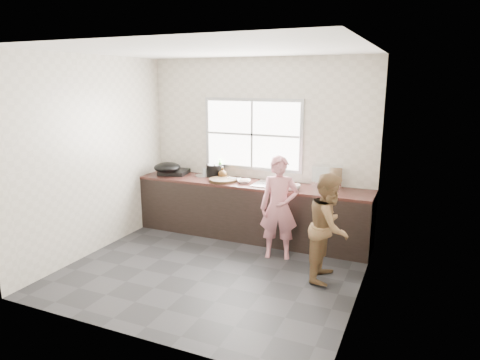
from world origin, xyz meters
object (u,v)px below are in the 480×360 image
at_px(bottle_brown_short, 223,173).
at_px(black_pot, 215,170).
at_px(glass_jar, 205,172).
at_px(bottle_green, 220,168).
at_px(person_side, 329,227).
at_px(bowl_mince, 244,181).
at_px(dish_rack, 328,176).
at_px(pot_lid_right, 203,176).
at_px(bottle_brown_tall, 214,171).
at_px(pot_lid_left, 171,174).
at_px(cutting_board, 223,180).
at_px(bowl_crabs, 292,188).
at_px(bowl_held, 295,186).
at_px(woman, 279,211).
at_px(burner, 174,172).
at_px(plate_food, 220,176).
at_px(wok, 167,167).

bearing_deg(bottle_brown_short, black_pot, 153.62).
bearing_deg(glass_jar, bottle_green, 0.00).
bearing_deg(person_side, bowl_mince, 58.69).
distance_m(dish_rack, pot_lid_right, 1.99).
height_order(bottle_brown_tall, pot_lid_left, bottle_brown_tall).
xyz_separation_m(glass_jar, pot_lid_right, (0.03, -0.10, -0.04)).
xyz_separation_m(cutting_board, pot_lid_right, (-0.46, 0.21, -0.01)).
bearing_deg(dish_rack, bowl_crabs, -143.60).
height_order(bowl_held, pot_lid_right, bowl_held).
bearing_deg(woman, burner, 146.91).
height_order(bowl_held, black_pot, black_pot).
height_order(bottle_brown_short, burner, bottle_brown_short).
relative_size(glass_jar, pot_lid_left, 0.41).
height_order(bottle_green, dish_rack, dish_rack).
relative_size(plate_food, pot_lid_right, 0.87).
bearing_deg(woman, bowl_mince, 129.83).
relative_size(woman, burner, 3.04).
height_order(woman, bowl_held, woman).
xyz_separation_m(bowl_crabs, bowl_held, (0.01, 0.12, 0.00)).
distance_m(woman, bowl_mince, 0.91).
height_order(bowl_mince, bowl_held, bowl_held).
distance_m(bowl_crabs, glass_jar, 1.64).
height_order(cutting_board, pot_lid_left, cutting_board).
bearing_deg(bottle_brown_tall, bottle_green, 56.70).
bearing_deg(woman, person_side, -41.91).
xyz_separation_m(black_pot, burner, (-0.70, -0.10, -0.07)).
bearing_deg(bottle_green, person_side, -29.82).
bearing_deg(burner, plate_food, 7.96).
relative_size(person_side, burner, 3.05).
relative_size(person_side, pot_lid_left, 5.40).
height_order(bottle_brown_short, pot_lid_right, bottle_brown_short).
distance_m(plate_food, pot_lid_left, 0.84).
distance_m(bottle_brown_short, pot_lid_left, 0.93).
distance_m(bottle_green, burner, 0.79).
relative_size(bowl_crabs, wok, 0.44).
height_order(bowl_held, burner, burner).
xyz_separation_m(plate_food, burner, (-0.78, -0.11, 0.02)).
xyz_separation_m(cutting_board, bottle_brown_tall, (-0.26, 0.22, 0.08)).
bearing_deg(bowl_mince, pot_lid_left, 175.87).
bearing_deg(pot_lid_left, bowl_mince, -4.13).
bearing_deg(bottle_brown_tall, black_pot, 106.07).
bearing_deg(bowl_mince, black_pot, 158.71).
relative_size(cutting_board, plate_food, 1.83).
xyz_separation_m(person_side, bowl_crabs, (-0.70, 0.77, 0.23)).
relative_size(person_side, glass_jar, 13.26).
height_order(woman, black_pot, woman).
distance_m(bowl_mince, pot_lid_right, 0.81).
bearing_deg(glass_jar, wok, -146.24).
bearing_deg(woman, pot_lid_right, 140.29).
distance_m(plate_food, pot_lid_right, 0.27).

